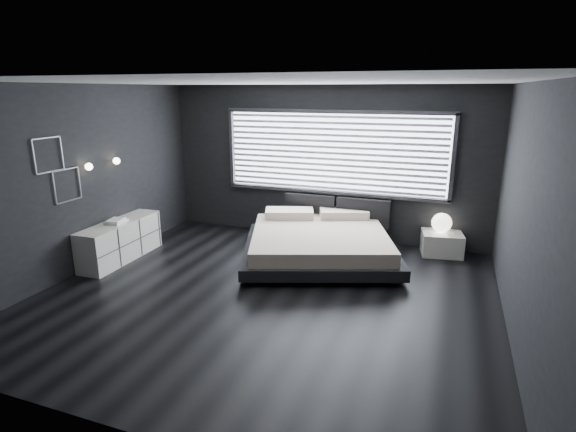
% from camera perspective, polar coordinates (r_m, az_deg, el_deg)
% --- Properties ---
extents(room, '(6.04, 6.00, 2.80)m').
position_cam_1_polar(room, '(5.77, -2.90, 2.63)').
color(room, black).
rests_on(room, ground).
extents(window, '(4.14, 0.09, 1.52)m').
position_cam_1_polar(window, '(8.20, 5.81, 7.96)').
color(window, white).
rests_on(window, ground).
extents(headboard, '(1.96, 0.16, 0.52)m').
position_cam_1_polar(headboard, '(8.33, 6.13, 0.76)').
color(headboard, black).
rests_on(headboard, ground).
extents(sconce_near, '(0.18, 0.11, 0.11)m').
position_cam_1_polar(sconce_near, '(7.37, -23.98, 5.74)').
color(sconce_near, silver).
rests_on(sconce_near, ground).
extents(sconce_far, '(0.18, 0.11, 0.11)m').
position_cam_1_polar(sconce_far, '(7.81, -20.96, 6.55)').
color(sconce_far, silver).
rests_on(sconce_far, ground).
extents(wall_art_upper, '(0.01, 0.48, 0.48)m').
position_cam_1_polar(wall_art_upper, '(7.00, -28.13, 6.85)').
color(wall_art_upper, '#47474C').
rests_on(wall_art_upper, ground).
extents(wall_art_lower, '(0.01, 0.48, 0.48)m').
position_cam_1_polar(wall_art_lower, '(7.23, -26.21, 3.53)').
color(wall_art_lower, '#47474C').
rests_on(wall_art_lower, ground).
extents(bed, '(3.05, 2.99, 0.63)m').
position_cam_1_polar(bed, '(7.44, 3.98, -3.26)').
color(bed, black).
rests_on(bed, ground).
extents(nightstand, '(0.74, 0.65, 0.38)m').
position_cam_1_polar(nightstand, '(8.08, 18.92, -3.30)').
color(nightstand, silver).
rests_on(nightstand, ground).
extents(orb_lamp, '(0.33, 0.33, 0.33)m').
position_cam_1_polar(orb_lamp, '(7.99, 18.93, -0.82)').
color(orb_lamp, white).
rests_on(orb_lamp, nightstand).
extents(dresser, '(0.50, 1.62, 0.64)m').
position_cam_1_polar(dresser, '(7.87, -20.47, -2.93)').
color(dresser, silver).
rests_on(dresser, ground).
extents(book_stack, '(0.28, 0.36, 0.07)m').
position_cam_1_polar(book_stack, '(7.72, -21.00, -0.61)').
color(book_stack, white).
rests_on(book_stack, dresser).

